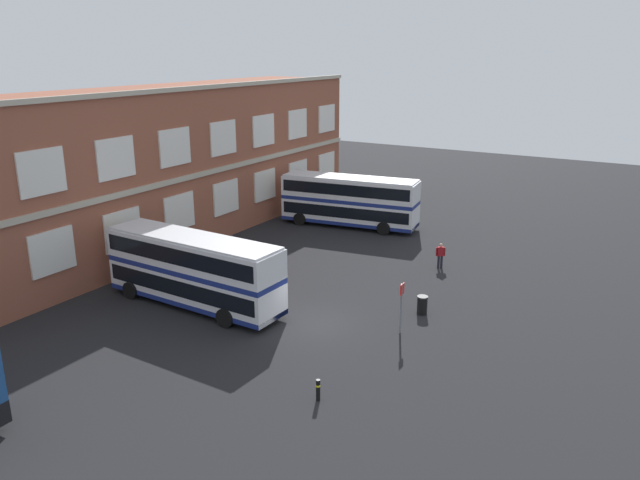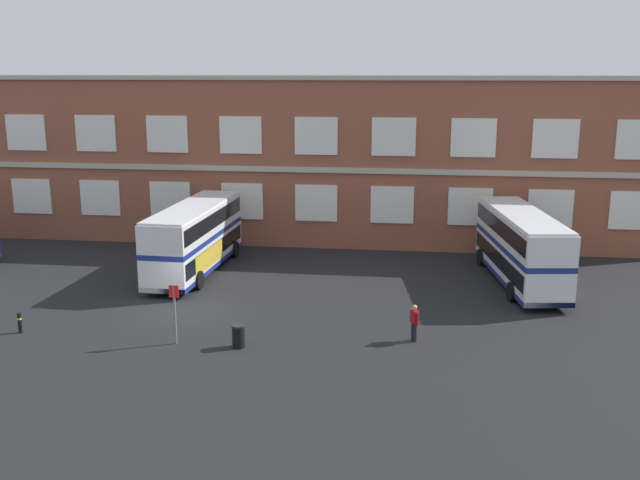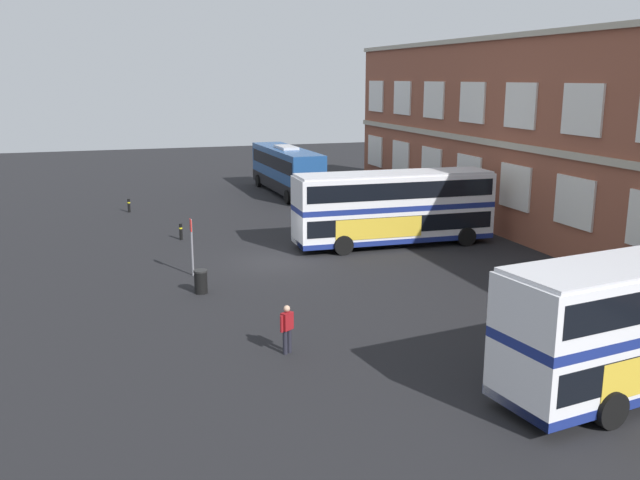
{
  "view_description": "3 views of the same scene",
  "coord_description": "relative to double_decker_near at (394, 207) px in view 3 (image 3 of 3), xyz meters",
  "views": [
    {
      "loc": [
        -25.8,
        -15.47,
        13.96
      ],
      "look_at": [
        2.59,
        1.3,
        3.74
      ],
      "focal_mm": 34.96,
      "sensor_mm": 36.0,
      "label": 1
    },
    {
      "loc": [
        11.47,
        -33.29,
        11.83
      ],
      "look_at": [
        6.62,
        3.3,
        3.12
      ],
      "focal_mm": 40.61,
      "sensor_mm": 36.0,
      "label": 2
    },
    {
      "loc": [
        32.61,
        -8.29,
        9.09
      ],
      "look_at": [
        5.56,
        0.59,
        2.34
      ],
      "focal_mm": 38.56,
      "sensor_mm": 36.0,
      "label": 3
    }
  ],
  "objects": [
    {
      "name": "ground_plane",
      "position": [
        1.37,
        -5.13,
        -2.15
      ],
      "size": [
        120.0,
        120.0,
        0.0
      ],
      "primitive_type": "plane",
      "color": "black"
    },
    {
      "name": "brick_terminal_building",
      "position": [
        3.79,
        10.85,
        3.44
      ],
      "size": [
        50.68,
        8.19,
        11.47
      ],
      "color": "brown",
      "rests_on": "ground"
    },
    {
      "name": "double_decker_near",
      "position": [
        0.0,
        0.0,
        0.0
      ],
      "size": [
        3.15,
        11.08,
        4.07
      ],
      "color": "silver",
      "rests_on": "ground"
    },
    {
      "name": "touring_coach",
      "position": [
        -18.73,
        -0.93,
        -0.24
      ],
      "size": [
        12.05,
        3.07,
        3.8
      ],
      "color": "navy",
      "rests_on": "ground"
    },
    {
      "name": "waiting_passenger",
      "position": [
        13.0,
        -9.7,
        -1.22
      ],
      "size": [
        0.43,
        0.59,
        1.7
      ],
      "color": "black",
      "rests_on": "ground"
    },
    {
      "name": "bus_stand_flag",
      "position": [
        2.56,
        -11.4,
        -0.51
      ],
      "size": [
        0.44,
        0.1,
        2.7
      ],
      "color": "slate",
      "rests_on": "ground"
    },
    {
      "name": "station_litter_bin",
      "position": [
        5.41,
        -11.45,
        -1.63
      ],
      "size": [
        0.6,
        0.6,
        1.03
      ],
      "color": "black",
      "rests_on": "ground"
    },
    {
      "name": "safety_bollard_west",
      "position": [
        -5.0,
        -11.03,
        -1.66
      ],
      "size": [
        0.19,
        0.19,
        0.95
      ],
      "color": "black",
      "rests_on": "ground"
    },
    {
      "name": "safety_bollard_east",
      "position": [
        -14.46,
        -13.42,
        -1.66
      ],
      "size": [
        0.19,
        0.19,
        0.95
      ],
      "color": "black",
      "rests_on": "ground"
    }
  ]
}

